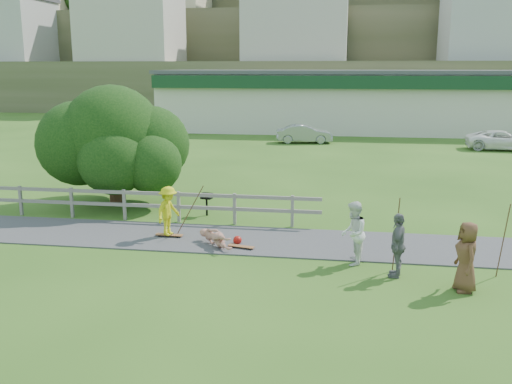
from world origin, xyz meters
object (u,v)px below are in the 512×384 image
at_px(skater_fallen, 216,238).
at_px(car_silver, 304,134).
at_px(spectator_c, 467,257).
at_px(bbq, 207,204).
at_px(spectator_b, 398,245).
at_px(spectator_a, 353,233).
at_px(car_white, 502,140).
at_px(skater_rider, 168,214).
at_px(tree, 114,157).

height_order(skater_fallen, car_silver, car_silver).
distance_m(spectator_c, bbq, 9.99).
bearing_deg(spectator_b, skater_fallen, -97.05).
distance_m(spectator_a, car_white, 26.06).
xyz_separation_m(car_white, bbq, (-15.11, -19.61, -0.22)).
height_order(skater_fallen, spectator_a, spectator_a).
distance_m(skater_fallen, spectator_b, 5.51).
distance_m(skater_rider, tree, 5.57).
distance_m(tree, bbq, 4.48).
bearing_deg(spectator_a, spectator_b, 61.17).
height_order(spectator_a, car_white, spectator_a).
bearing_deg(tree, skater_fallen, -43.06).
xyz_separation_m(spectator_b, tree, (-10.43, 6.56, 1.03)).
bearing_deg(spectator_b, bbq, -118.81).
relative_size(spectator_b, tree, 0.27).
bearing_deg(skater_fallen, spectator_c, -62.19).
bearing_deg(skater_fallen, bbq, 65.62).
distance_m(car_white, tree, 26.55).
xyz_separation_m(skater_fallen, spectator_b, (5.21, -1.69, 0.57)).
relative_size(skater_rider, car_silver, 0.39).
distance_m(skater_rider, skater_fallen, 1.90).
bearing_deg(spectator_b, tree, -111.30).
relative_size(skater_rider, bbq, 1.88).
xyz_separation_m(skater_rider, car_silver, (2.48, 24.06, -0.13)).
bearing_deg(skater_rider, spectator_c, -91.79).
height_order(skater_rider, spectator_b, spectator_b).
distance_m(skater_fallen, spectator_c, 7.21).
bearing_deg(car_white, skater_rider, 148.86).
bearing_deg(skater_fallen, tree, 94.55).
bearing_deg(bbq, skater_rider, -88.69).
distance_m(spectator_c, tree, 14.07).
bearing_deg(skater_rider, spectator_b, -90.50).
distance_m(skater_rider, spectator_b, 7.31).
height_order(spectator_a, bbq, spectator_a).
bearing_deg(spectator_a, bbq, -124.63).
relative_size(spectator_a, spectator_b, 1.04).
bearing_deg(skater_fallen, car_silver, 45.79).
bearing_deg(skater_rider, bbq, 8.44).
xyz_separation_m(spectator_c, bbq, (-7.94, 6.05, -0.45)).
height_order(tree, bbq, tree).
bearing_deg(spectator_b, spectator_c, 75.09).
height_order(skater_rider, bbq, skater_rider).
distance_m(car_silver, bbq, 21.24).
height_order(car_silver, bbq, car_silver).
xyz_separation_m(skater_fallen, spectator_a, (4.08, -0.90, 0.60)).
bearing_deg(car_white, tree, 137.39).
xyz_separation_m(skater_rider, spectator_c, (8.46, -3.14, 0.08)).
xyz_separation_m(spectator_b, bbq, (-6.39, 5.30, -0.43)).
distance_m(car_silver, tree, 20.81).
xyz_separation_m(spectator_b, spectator_c, (1.55, -0.75, 0.02)).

